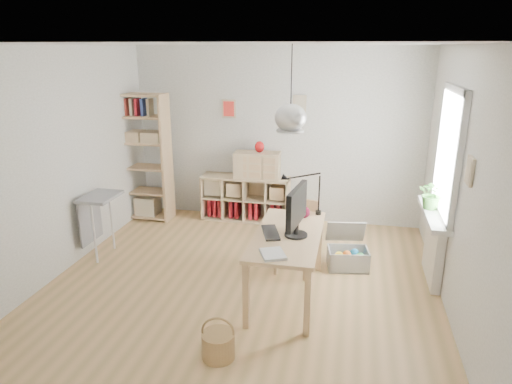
% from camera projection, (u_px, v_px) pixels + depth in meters
% --- Properties ---
extents(ground, '(4.50, 4.50, 0.00)m').
position_uv_depth(ground, '(242.00, 283.00, 5.40)').
color(ground, tan).
rests_on(ground, ground).
extents(room_shell, '(4.50, 4.50, 4.50)m').
position_uv_depth(room_shell, '(291.00, 118.00, 4.53)').
color(room_shell, white).
rests_on(room_shell, ground).
extents(window_unit, '(0.07, 1.16, 1.46)m').
position_uv_depth(window_unit, '(450.00, 153.00, 5.03)').
color(window_unit, white).
rests_on(window_unit, ground).
extents(radiator, '(0.10, 0.80, 0.80)m').
position_uv_depth(radiator, '(434.00, 248.00, 5.39)').
color(radiator, white).
rests_on(radiator, ground).
extents(windowsill, '(0.22, 1.20, 0.06)m').
position_uv_depth(windowsill, '(434.00, 214.00, 5.27)').
color(windowsill, silver).
rests_on(windowsill, radiator).
extents(desk, '(0.70, 1.50, 0.75)m').
position_uv_depth(desk, '(288.00, 242.00, 4.94)').
color(desk, tan).
rests_on(desk, ground).
extents(cube_shelf, '(1.40, 0.38, 0.72)m').
position_uv_depth(cube_shelf, '(245.00, 201.00, 7.34)').
color(cube_shelf, tan).
rests_on(cube_shelf, ground).
extents(tall_bookshelf, '(0.80, 0.38, 2.00)m').
position_uv_depth(tall_bookshelf, '(143.00, 152.00, 7.15)').
color(tall_bookshelf, tan).
rests_on(tall_bookshelf, ground).
extents(side_table, '(0.40, 0.55, 0.85)m').
position_uv_depth(side_table, '(96.00, 208.00, 5.93)').
color(side_table, '#979799').
rests_on(side_table, ground).
extents(chair, '(0.51, 0.51, 0.89)m').
position_uv_depth(chair, '(298.00, 232.00, 5.60)').
color(chair, '#979799').
rests_on(chair, ground).
extents(wicker_basket, '(0.30, 0.30, 0.41)m').
position_uv_depth(wicker_basket, '(218.00, 344.00, 4.08)').
color(wicker_basket, '#A38149').
rests_on(wicker_basket, ground).
extents(storage_chest, '(0.58, 0.64, 0.53)m').
position_uv_depth(storage_chest, '(348.00, 254.00, 5.77)').
color(storage_chest, '#B8B7B3').
rests_on(storage_chest, ground).
extents(monitor, '(0.25, 0.62, 0.54)m').
position_uv_depth(monitor, '(297.00, 209.00, 4.77)').
color(monitor, black).
rests_on(monitor, desk).
extents(keyboard, '(0.28, 0.44, 0.02)m').
position_uv_depth(keyboard, '(271.00, 233.00, 4.92)').
color(keyboard, black).
rests_on(keyboard, desk).
extents(task_lamp, '(0.48, 0.18, 0.51)m').
position_uv_depth(task_lamp, '(299.00, 187.00, 5.36)').
color(task_lamp, black).
rests_on(task_lamp, desk).
extents(yarn_ball, '(0.14, 0.14, 0.14)m').
position_uv_depth(yarn_ball, '(304.00, 212.00, 5.35)').
color(yarn_ball, '#480919').
rests_on(yarn_ball, desk).
extents(paper_tray, '(0.31, 0.34, 0.03)m').
position_uv_depth(paper_tray, '(273.00, 254.00, 4.40)').
color(paper_tray, silver).
rests_on(paper_tray, desk).
extents(drawer_chest, '(0.72, 0.36, 0.40)m').
position_uv_depth(drawer_chest, '(257.00, 165.00, 7.07)').
color(drawer_chest, tan).
rests_on(drawer_chest, cube_shelf).
extents(red_vase, '(0.15, 0.15, 0.17)m').
position_uv_depth(red_vase, '(260.00, 147.00, 6.97)').
color(red_vase, maroon).
rests_on(red_vase, drawer_chest).
extents(potted_plant, '(0.34, 0.30, 0.37)m').
position_uv_depth(potted_plant, '(433.00, 194.00, 5.29)').
color(potted_plant, '#356F29').
rests_on(potted_plant, windowsill).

